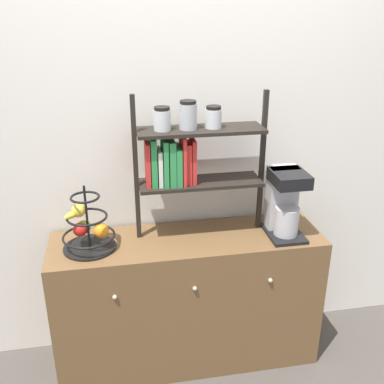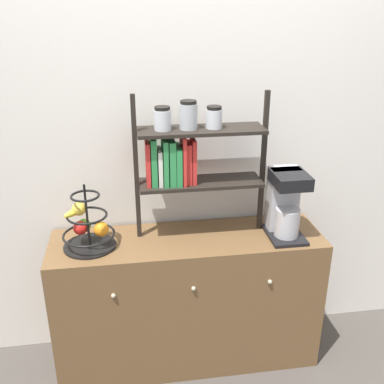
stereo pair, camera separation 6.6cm
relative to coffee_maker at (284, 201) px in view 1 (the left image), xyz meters
The scene contains 6 objects.
ground_plane 1.13m from the coffee_maker, 160.79° to the right, with size 12.00×12.00×0.00m, color #47423D.
wall_back 0.67m from the coffee_maker, 151.88° to the left, with size 7.00×0.05×2.60m, color silver.
sideboard 0.78m from the coffee_maker, behind, with size 1.47×0.43×0.80m.
coffee_maker is the anchor object (origin of this frame).
fruit_stand 1.04m from the coffee_maker, behind, with size 0.27×0.27×0.35m.
shelf_hutch 0.60m from the coffee_maker, 169.96° to the left, with size 0.69×0.20×0.77m.
Camera 1 is at (-0.36, -1.88, 1.96)m, focal length 42.00 mm.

